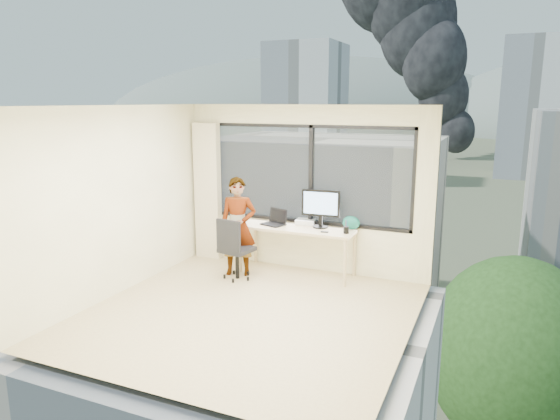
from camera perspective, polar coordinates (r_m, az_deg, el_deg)
The scene contains 24 objects.
floor at distance 6.65m, azimuth -3.51°, elevation -11.42°, with size 4.00×4.00×0.01m, color #C7B581.
ceiling at distance 6.10m, azimuth -3.83°, elevation 11.58°, with size 4.00×4.00×0.01m, color white.
wall_front at distance 4.62m, azimuth -15.08°, elevation -5.37°, with size 4.00×0.01×2.60m, color beige.
wall_left at distance 7.36m, azimuth -17.66°, elevation 0.95°, with size 0.01×4.00×2.60m, color beige.
wall_right at distance 5.64m, azimuth 14.74°, elevation -2.18°, with size 0.01×4.00×2.60m, color beige.
window_wall at distance 7.99m, azimuth 3.20°, elevation 3.98°, with size 3.30×0.16×1.55m, color black, non-canonical shape.
curtain at distance 8.71m, azimuth -8.09°, elevation 2.07°, with size 0.45×0.14×2.30m, color beige.
desk at distance 7.95m, azimuth 1.90°, elevation -4.55°, with size 1.80×0.60×0.75m, color tan.
chair at distance 7.73m, azimuth -4.84°, elevation -4.22°, with size 0.50×0.50×0.97m, color black, non-canonical shape.
person at distance 7.85m, azimuth -4.72°, elevation -1.86°, with size 0.56×0.36×1.52m, color #2D2D33.
monitor at distance 7.78m, azimuth 4.57°, elevation 0.17°, with size 0.59×0.13×0.59m, color black, non-canonical shape.
game_console at distance 8.06m, azimuth 2.89°, elevation -1.30°, with size 0.29×0.25×0.07m, color white.
laptop at distance 7.95m, azimuth -0.79°, elevation -0.89°, with size 0.35×0.37×0.23m, color black, non-canonical shape.
cellphone at distance 7.56m, azimuth 5.02°, elevation -2.46°, with size 0.11×0.05×0.01m, color black.
pen_cup at distance 7.53m, azimuth 7.42°, elevation -2.23°, with size 0.08×0.08×0.10m, color black.
handbag at distance 7.76m, azimuth 7.97°, elevation -1.42°, with size 0.27×0.14×0.21m, color #0C4A3B.
exterior_ground at distance 126.55m, azimuth 22.07°, elevation 3.70°, with size 400.00×400.00×0.04m, color #515B3D.
near_bldg_a at distance 38.56m, azimuth 4.93°, elevation -2.40°, with size 16.00×12.00×14.00m, color beige.
far_tower_a at distance 107.33m, azimuth 2.93°, elevation 10.72°, with size 14.00×14.00×28.00m, color silver.
far_tower_b at distance 125.54m, azimuth 26.32°, elevation 10.16°, with size 13.00×13.00×30.00m, color silver.
far_tower_d at distance 167.72m, azimuth 1.53°, elevation 10.21°, with size 16.00×14.00×22.00m, color silver.
hill_a at distance 348.22m, azimuth 2.87°, elevation 9.39°, with size 288.00×216.00×90.00m, color slate.
tree_a at distance 35.57m, azimuth -10.32°, elevation -8.90°, with size 7.00×7.00×8.00m, color #234416, non-canonical shape.
tree_b at distance 26.42m, azimuth 24.35°, elevation -16.42°, with size 7.60×7.60×9.00m, color #234416, non-canonical shape.
Camera 1 is at (2.79, -5.42, 2.66)m, focal length 32.66 mm.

